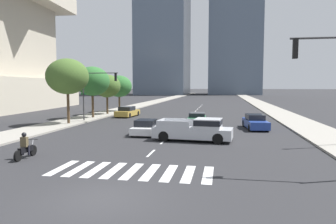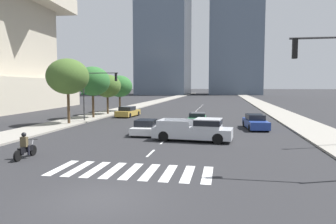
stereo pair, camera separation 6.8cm
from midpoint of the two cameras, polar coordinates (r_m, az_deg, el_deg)
The scene contains 16 objects.
ground_plane at distance 11.89m, azimuth -11.97°, elevation -15.23°, with size 800.00×800.00×0.00m, color #28282B.
sidewalk_east at distance 41.37m, azimuth 21.28°, elevation -1.03°, with size 4.00×260.00×0.15m, color gray.
sidewalk_west at distance 43.83m, azimuth -12.48°, elevation -0.50°, with size 4.00×260.00×0.15m, color gray.
crosswalk_near at distance 15.18m, azimuth -6.74°, elevation -10.69°, with size 7.65×2.89×0.01m.
lane_divider_center at distance 42.42m, azimuth 4.13°, elevation -0.67°, with size 0.14×50.00×0.01m.
motorcycle_lead at distance 19.21m, azimuth -24.76°, elevation -6.04°, with size 0.70×2.07×1.49m.
pickup_truck at distance 23.08m, azimuth 5.17°, elevation -3.27°, with size 5.95×2.64×1.67m.
sedan_blue_0 at distance 30.50m, azimuth 15.62°, elevation -1.81°, with size 2.18×4.83×1.36m.
sedan_gold_1 at distance 41.27m, azimuth -7.49°, elevation 0.01°, with size 2.23×4.70×1.36m.
sedan_green_2 at distance 33.09m, azimuth 5.26°, elevation -1.25°, with size 2.10×4.58×1.21m.
sedan_white_3 at distance 26.21m, azimuth -4.07°, elevation -2.83°, with size 1.83×4.24×1.24m.
traffic_signal_far at distance 35.71m, azimuth -13.10°, elevation 4.71°, with size 4.38×0.28×5.72m.
street_tree_nearest at distance 34.00m, azimuth -18.01°, elevation 6.20°, with size 4.35×4.35×6.72m.
street_tree_second at distance 39.62m, azimuth -13.75°, elevation 5.49°, with size 4.24×4.24×6.27m.
street_tree_third at distance 44.21m, azimuth -11.16°, elevation 4.69°, with size 3.74×3.74×5.48m.
street_tree_fourth at distance 49.08m, azimuth -8.98°, elevation 4.67°, with size 3.93×3.93×5.51m.
Camera 1 is at (4.19, -10.36, 4.06)m, focal length 33.26 mm.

